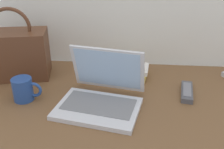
% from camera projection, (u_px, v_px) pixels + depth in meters
% --- Properties ---
extents(desk, '(1.60, 0.76, 0.03)m').
position_uv_depth(desk, '(124.00, 105.00, 1.07)').
color(desk, brown).
rests_on(desk, ground).
extents(laptop, '(0.35, 0.33, 0.21)m').
position_uv_depth(laptop, '(101.00, 94.00, 1.03)').
color(laptop, silver).
rests_on(laptop, desk).
extents(coffee_mug, '(0.12, 0.08, 0.10)m').
position_uv_depth(coffee_mug, '(24.00, 89.00, 1.06)').
color(coffee_mug, '#26478C').
rests_on(coffee_mug, desk).
extents(remote_control_far, '(0.07, 0.17, 0.02)m').
position_uv_depth(remote_control_far, '(187.00, 92.00, 1.11)').
color(remote_control_far, '#4C4C51').
rests_on(remote_control_far, desk).
extents(handbag, '(0.33, 0.22, 0.33)m').
position_uv_depth(handbag, '(15.00, 53.00, 1.22)').
color(handbag, '#59331E').
rests_on(handbag, desk).
extents(book_stack, '(0.18, 0.15, 0.05)m').
position_uv_depth(book_stack, '(131.00, 71.00, 1.26)').
color(book_stack, '#D8BF4C').
rests_on(book_stack, desk).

